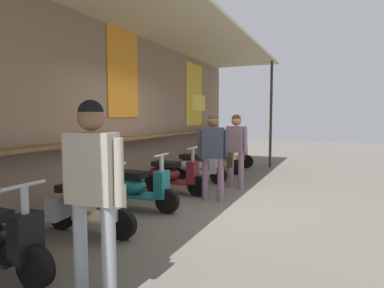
{
  "coord_description": "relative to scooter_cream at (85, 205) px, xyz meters",
  "views": [
    {
      "loc": [
        -5.33,
        -1.97,
        1.57
      ],
      "look_at": [
        2.09,
        1.27,
        0.89
      ],
      "focal_mm": 30.88,
      "sensor_mm": 36.0,
      "label": 1
    }
  ],
  "objects": [
    {
      "name": "ground_plane",
      "position": [
        1.93,
        -1.08,
        -0.39
      ],
      "size": [
        33.1,
        33.1,
        0.0
      ],
      "primitive_type": "plane",
      "color": "#605B54"
    },
    {
      "name": "market_stall_facade",
      "position": [
        1.93,
        0.79,
        1.53
      ],
      "size": [
        11.82,
        2.37,
        3.47
      ],
      "color": "#7F6651",
      "rests_on": "ground_plane"
    },
    {
      "name": "scooter_cream",
      "position": [
        0.0,
        0.0,
        0.0
      ],
      "size": [
        0.46,
        1.4,
        0.97
      ],
      "rotation": [
        0.0,
        0.0,
        -1.56
      ],
      "color": "beige",
      "rests_on": "ground_plane"
    },
    {
      "name": "scooter_teal",
      "position": [
        1.24,
        -0.0,
        0.0
      ],
      "size": [
        0.46,
        1.4,
        0.97
      ],
      "rotation": [
        0.0,
        0.0,
        -1.55
      ],
      "color": "#197075",
      "rests_on": "ground_plane"
    },
    {
      "name": "scooter_maroon",
      "position": [
        2.52,
        -0.0,
        0.0
      ],
      "size": [
        0.46,
        1.4,
        0.97
      ],
      "rotation": [
        0.0,
        0.0,
        -1.59
      ],
      "color": "maroon",
      "rests_on": "ground_plane"
    },
    {
      "name": "scooter_silver",
      "position": [
        3.83,
        -0.0,
        0.0
      ],
      "size": [
        0.48,
        1.4,
        0.97
      ],
      "rotation": [
        0.0,
        0.0,
        -1.63
      ],
      "color": "#B2B5BA",
      "rests_on": "ground_plane"
    },
    {
      "name": "scooter_yellow",
      "position": [
        5.19,
        -0.0,
        0.0
      ],
      "size": [
        0.46,
        1.4,
        0.97
      ],
      "rotation": [
        0.0,
        0.0,
        -1.61
      ],
      "color": "gold",
      "rests_on": "ground_plane"
    },
    {
      "name": "scooter_red",
      "position": [
        6.46,
        -0.0,
        0.0
      ],
      "size": [
        0.49,
        1.4,
        0.97
      ],
      "rotation": [
        0.0,
        0.0,
        -1.64
      ],
      "color": "red",
      "rests_on": "ground_plane"
    },
    {
      "name": "shopper_with_handbag",
      "position": [
        3.54,
        -1.05,
        0.59
      ],
      "size": [
        0.38,
        0.65,
        1.62
      ],
      "rotation": [
        0.0,
        0.0,
        2.8
      ],
      "color": "gray",
      "rests_on": "ground_plane"
    },
    {
      "name": "shopper_browsing",
      "position": [
        2.33,
        -0.99,
        0.59
      ],
      "size": [
        0.37,
        0.65,
        1.62
      ],
      "rotation": [
        0.0,
        0.0,
        0.23
      ],
      "color": "gray",
      "rests_on": "ground_plane"
    },
    {
      "name": "shopper_passing",
      "position": [
        -1.23,
        -1.18,
        0.66
      ],
      "size": [
        0.31,
        0.67,
        1.71
      ],
      "rotation": [
        0.0,
        0.0,
        3.25
      ],
      "color": "#999EA8",
      "rests_on": "ground_plane"
    }
  ]
}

